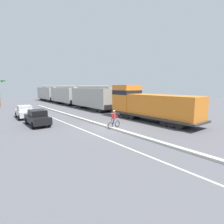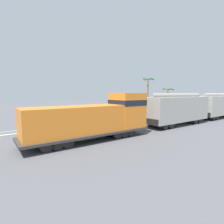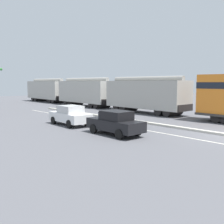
% 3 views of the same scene
% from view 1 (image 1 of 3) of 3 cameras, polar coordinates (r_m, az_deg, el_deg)
% --- Properties ---
extents(ground_plane, '(120.00, 120.00, 0.00)m').
position_cam_1_polar(ground_plane, '(17.29, -1.23, -5.13)').
color(ground_plane, '#56565B').
extents(median_curb, '(0.36, 36.00, 0.16)m').
position_cam_1_polar(median_curb, '(22.26, -10.55, -1.98)').
color(median_curb, beige).
rests_on(median_curb, ground).
extents(lane_stripe, '(0.14, 36.00, 0.01)m').
position_cam_1_polar(lane_stripe, '(21.30, -16.27, -2.86)').
color(lane_stripe, silver).
rests_on(lane_stripe, ground).
extents(locomotive, '(3.10, 11.61, 4.20)m').
position_cam_1_polar(locomotive, '(21.18, 11.41, 2.15)').
color(locomotive, orange).
rests_on(locomotive, ground).
extents(hopper_car_lead, '(2.90, 10.60, 4.18)m').
position_cam_1_polar(hopper_car_lead, '(30.45, -6.27, 4.67)').
color(hopper_car_lead, '#A6A49C').
rests_on(hopper_car_lead, ground).
extents(hopper_car_middle, '(2.90, 10.60, 4.18)m').
position_cam_1_polar(hopper_car_middle, '(40.75, -14.96, 5.38)').
color(hopper_car_middle, '#AFACA4').
rests_on(hopper_car_middle, ground).
extents(hopper_car_trailing, '(2.90, 10.60, 4.18)m').
position_cam_1_polar(hopper_car_trailing, '(51.60, -20.09, 5.75)').
color(hopper_car_trailing, '#ADAAA2').
rests_on(hopper_car_trailing, ground).
extents(parked_car_black, '(1.85, 4.21, 1.62)m').
position_cam_1_polar(parked_car_black, '(19.75, -23.18, -1.69)').
color(parked_car_black, black).
rests_on(parked_car_black, ground).
extents(parked_car_white, '(1.97, 4.27, 1.62)m').
position_cam_1_polar(parked_car_white, '(24.94, -26.64, 0.08)').
color(parked_car_white, silver).
rests_on(parked_car_white, ground).
extents(cyclist, '(1.70, 0.53, 1.71)m').
position_cam_1_polar(cyclist, '(16.94, 0.58, -2.58)').
color(cyclist, black).
rests_on(cyclist, ground).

